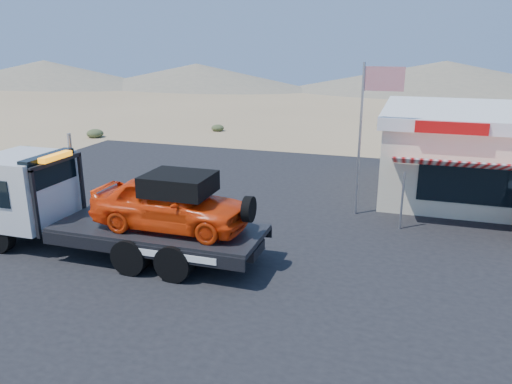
# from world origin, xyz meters

# --- Properties ---
(ground) EXTENTS (120.00, 120.00, 0.00)m
(ground) POSITION_xyz_m (0.00, 0.00, 0.00)
(ground) COLOR #937954
(ground) RESTS_ON ground
(asphalt_lot) EXTENTS (32.00, 24.00, 0.02)m
(asphalt_lot) POSITION_xyz_m (2.00, 3.00, 0.01)
(asphalt_lot) COLOR black
(asphalt_lot) RESTS_ON ground
(tow_truck) EXTENTS (9.62, 2.85, 3.22)m
(tow_truck) POSITION_xyz_m (-2.55, -1.88, 1.73)
(tow_truck) COLOR black
(tow_truck) RESTS_ON asphalt_lot
(jerky_store) EXTENTS (10.40, 9.97, 3.90)m
(jerky_store) POSITION_xyz_m (10.50, 8.97, 1.99)
(jerky_store) COLOR beige
(jerky_store) RESTS_ON asphalt_lot
(flagpole) EXTENTS (1.55, 0.10, 6.00)m
(flagpole) POSITION_xyz_m (4.93, 4.50, 3.76)
(flagpole) COLOR #99999E
(flagpole) RESTS_ON asphalt_lot
(distant_hills) EXTENTS (126.00, 48.00, 4.20)m
(distant_hills) POSITION_xyz_m (-9.77, 55.14, 1.89)
(distant_hills) COLOR #726B59
(distant_hills) RESTS_ON ground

